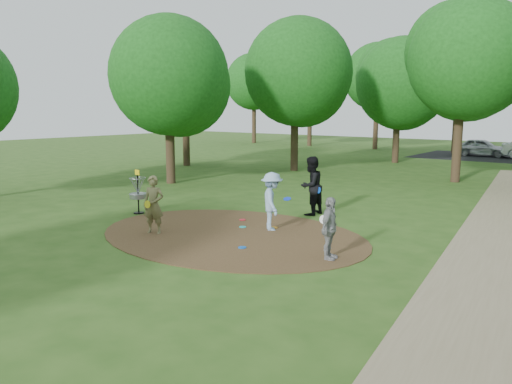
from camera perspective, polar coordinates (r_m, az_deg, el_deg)
The scene contains 14 objects.
ground at distance 14.61m, azimuth -2.88°, elevation -4.87°, with size 100.00×100.00×0.00m, color #2D5119.
dirt_clearing at distance 14.61m, azimuth -2.88°, elevation -4.84°, with size 8.40×8.40×0.02m, color #47301C.
footpath at distance 13.53m, azimuth 24.82°, elevation -6.91°, with size 2.00×40.00×0.01m, color #8C7A5B.
player_observer_with_disc at distance 14.82m, azimuth -11.61°, elevation -1.46°, with size 0.74×0.63×1.71m.
player_throwing_with_disc at distance 14.93m, azimuth 1.84°, elevation -1.09°, with size 1.33×1.28×1.76m.
player_walking_with_disc at distance 17.21m, azimuth 6.29°, elevation 0.71°, with size 0.87×1.04×2.02m.
player_waiting_with_disc at distance 12.15m, azimuth 8.40°, elevation -4.16°, with size 0.54×0.96×1.55m.
disc_ground_cyan at distance 15.39m, azimuth -1.53°, elevation -4.01°, with size 0.22×0.22×0.02m, color #18C0BE.
disc_ground_blue at distance 13.16m, azimuth -1.58°, elevation -6.35°, with size 0.22×0.22×0.02m, color blue.
disc_ground_red at distance 16.39m, azimuth -1.55°, elevation -3.18°, with size 0.22×0.22×0.02m, color red.
car_left at distance 42.41m, azimuth 24.38°, elevation 4.66°, with size 1.62×4.02×1.37m, color #ADAFB5.
disc_ground_orange at distance 15.32m, azimuth 2.07°, elevation -4.08°, with size 0.22×0.22×0.02m, color orange.
disc_golf_basket at distance 17.82m, azimuth -13.35°, elevation 0.36°, with size 0.63×0.63×1.54m.
tree_ring at distance 21.30m, azimuth 14.99°, elevation 13.43°, with size 37.06×45.36×8.68m.
Camera 1 is at (9.21, -10.75, 3.61)m, focal length 35.00 mm.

